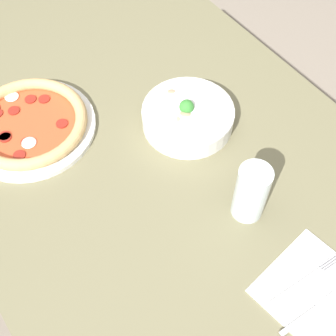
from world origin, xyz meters
name	(u,v)px	position (x,y,z in m)	size (l,w,h in m)	color
ground_plane	(151,270)	(0.00, 0.00, 0.00)	(8.00, 8.00, 0.00)	gray
dining_table	(143,162)	(0.00, 0.00, 0.66)	(1.25, 0.83, 0.77)	#706B4C
pizza	(29,124)	(-0.15, -0.20, 0.79)	(0.29, 0.29, 0.04)	white
bowl	(188,116)	(0.04, 0.10, 0.80)	(0.20, 0.20, 0.07)	white
napkin	(316,292)	(0.48, 0.05, 0.77)	(0.20, 0.20, 0.00)	white
fork	(305,280)	(0.45, 0.05, 0.78)	(0.02, 0.18, 0.00)	silver
knife	(322,305)	(0.50, 0.04, 0.77)	(0.02, 0.20, 0.01)	silver
glass	(251,193)	(0.28, 0.06, 0.83)	(0.06, 0.06, 0.13)	silver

